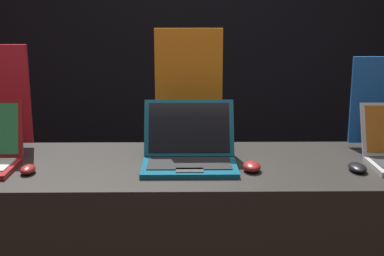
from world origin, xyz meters
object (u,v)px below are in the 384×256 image
(mouse_back, at_px, (357,167))
(promo_stand_middle, at_px, (189,91))
(laptop_middle, at_px, (189,151))
(mouse_middle, at_px, (252,166))
(mouse_front, at_px, (28,169))

(mouse_back, bearing_deg, promo_stand_middle, 149.41)
(laptop_middle, relative_size, mouse_middle, 3.66)
(mouse_middle, xyz_separation_m, mouse_back, (0.42, -0.01, -0.00))
(promo_stand_middle, bearing_deg, mouse_front, -147.21)
(mouse_front, relative_size, laptop_middle, 0.24)
(mouse_front, height_order, mouse_middle, mouse_middle)
(mouse_front, relative_size, promo_stand_middle, 0.17)
(laptop_middle, height_order, mouse_back, laptop_middle)
(mouse_front, relative_size, mouse_middle, 0.88)
(mouse_front, bearing_deg, laptop_middle, 9.46)
(mouse_middle, distance_m, promo_stand_middle, 0.52)
(mouse_back, bearing_deg, mouse_middle, 179.11)
(mouse_front, bearing_deg, mouse_middle, 1.30)
(mouse_back, bearing_deg, mouse_front, -179.41)
(mouse_middle, xyz_separation_m, promo_stand_middle, (-0.25, 0.38, 0.24))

